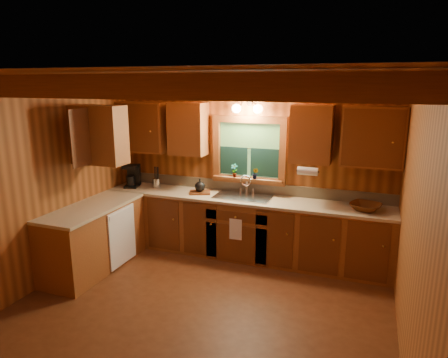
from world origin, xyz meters
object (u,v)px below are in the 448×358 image
object	(u,v)px
cutting_board	(200,192)
wicker_basket	(365,207)
coffee_maker	(132,176)
sink	(243,200)

from	to	relation	value
cutting_board	wicker_basket	size ratio (longest dim) A/B	0.79
coffee_maker	cutting_board	world-z (taller)	coffee_maker
cutting_board	wicker_basket	distance (m)	2.35
sink	coffee_maker	distance (m)	1.85
coffee_maker	wicker_basket	distance (m)	3.52
sink	wicker_basket	bearing A→B (deg)	-1.77
wicker_basket	sink	bearing A→B (deg)	178.23
sink	cutting_board	size ratio (longest dim) A/B	2.65
sink	cutting_board	bearing A→B (deg)	-177.24
sink	wicker_basket	size ratio (longest dim) A/B	2.10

